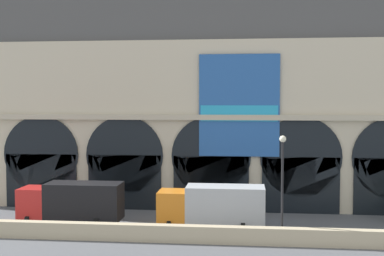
# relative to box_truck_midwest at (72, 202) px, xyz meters

# --- Properties ---
(ground_plane) EXTENTS (200.00, 200.00, 0.00)m
(ground_plane) POSITION_rel_box_truck_midwest_xyz_m (9.85, 0.55, -1.70)
(ground_plane) COLOR #54565B
(quay_parapet_wall) EXTENTS (90.00, 0.70, 1.11)m
(quay_parapet_wall) POSITION_rel_box_truck_midwest_xyz_m (9.85, -3.66, -1.15)
(quay_parapet_wall) COLOR #BCAD8C
(quay_parapet_wall) RESTS_ON ground
(station_building) EXTENTS (45.04, 5.72, 18.81)m
(station_building) POSITION_rel_box_truck_midwest_xyz_m (9.88, 8.22, 7.41)
(station_building) COLOR beige
(station_building) RESTS_ON ground
(box_truck_midwest) EXTENTS (7.50, 2.91, 3.12)m
(box_truck_midwest) POSITION_rel_box_truck_midwest_xyz_m (0.00, 0.00, 0.00)
(box_truck_midwest) COLOR red
(box_truck_midwest) RESTS_ON ground
(box_truck_center) EXTENTS (7.50, 2.91, 3.12)m
(box_truck_center) POSITION_rel_box_truck_midwest_xyz_m (10.36, -0.32, 0.00)
(box_truck_center) COLOR orange
(box_truck_center) RESTS_ON ground
(street_lamp_quayside) EXTENTS (0.44, 0.44, 6.90)m
(street_lamp_quayside) POSITION_rel_box_truck_midwest_xyz_m (15.01, -2.86, 2.71)
(street_lamp_quayside) COLOR black
(street_lamp_quayside) RESTS_ON ground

